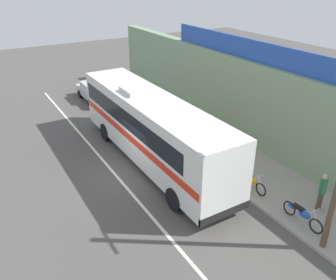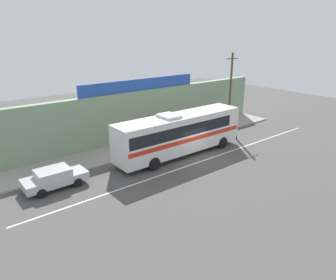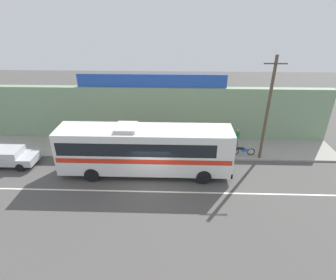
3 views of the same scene
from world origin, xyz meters
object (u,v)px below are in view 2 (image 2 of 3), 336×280
object	(u,v)px
intercity_bus	(179,132)
utility_pole	(230,91)
pedestrian_far_right	(151,132)
motorcycle_purple	(218,126)
parked_car	(55,178)
pedestrian_by_curb	(207,119)
motorcycle_blue	(199,131)

from	to	relation	value
intercity_bus	utility_pole	size ratio (longest dim) A/B	1.52
utility_pole	pedestrian_far_right	size ratio (longest dim) A/B	4.86
motorcycle_purple	parked_car	bearing A→B (deg)	-174.22
parked_car	utility_pole	size ratio (longest dim) A/B	0.53
utility_pole	pedestrian_far_right	bearing A→B (deg)	169.41
pedestrian_far_right	pedestrian_by_curb	world-z (taller)	pedestrian_by_curb
intercity_bus	motorcycle_purple	xyz separation A→B (m)	(7.70, 2.62, -1.50)
parked_car	motorcycle_blue	distance (m)	15.49
parked_car	pedestrian_far_right	distance (m)	10.95
motorcycle_blue	pedestrian_by_curb	bearing A→B (deg)	28.24
utility_pole	motorcycle_blue	size ratio (longest dim) A/B	4.25
parked_car	pedestrian_far_right	bearing A→B (deg)	17.03
intercity_bus	pedestrian_far_right	xyz separation A→B (m)	(-0.08, 3.98, -0.97)
parked_car	utility_pole	xyz separation A→B (m)	(19.53, 1.51, 3.54)
motorcycle_purple	pedestrian_far_right	distance (m)	7.91
parked_car	utility_pole	bearing A→B (deg)	4.42
parked_car	motorcycle_purple	world-z (taller)	parked_car
pedestrian_far_right	pedestrian_by_curb	xyz separation A→B (m)	(7.55, -0.00, 0.04)
motorcycle_blue	motorcycle_purple	bearing A→B (deg)	1.08
parked_car	motorcycle_blue	world-z (taller)	parked_car
motorcycle_purple	pedestrian_by_curb	size ratio (longest dim) A/B	1.13
motorcycle_purple	utility_pole	bearing A→B (deg)	-14.55
pedestrian_far_right	utility_pole	bearing A→B (deg)	-10.59
motorcycle_purple	pedestrian_by_curb	bearing A→B (deg)	99.53
intercity_bus	pedestrian_far_right	distance (m)	4.10
motorcycle_blue	pedestrian_far_right	distance (m)	5.14
parked_car	motorcycle_purple	bearing A→B (deg)	5.78
intercity_bus	motorcycle_blue	distance (m)	5.68
pedestrian_by_curb	pedestrian_far_right	bearing A→B (deg)	179.99
intercity_bus	pedestrian_far_right	size ratio (longest dim) A/B	7.40
utility_pole	motorcycle_purple	world-z (taller)	utility_pole
motorcycle_purple	pedestrian_by_curb	distance (m)	1.49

